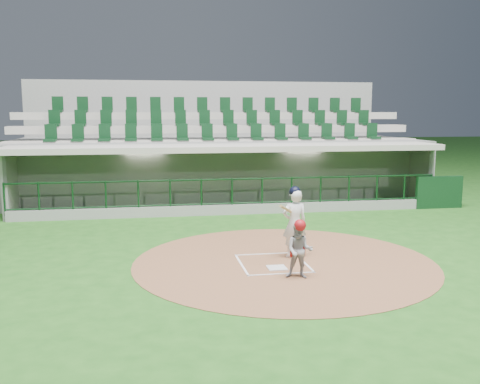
# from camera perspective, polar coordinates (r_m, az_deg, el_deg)

# --- Properties ---
(ground) EXTENTS (120.00, 120.00, 0.00)m
(ground) POSITION_cam_1_polar(r_m,az_deg,el_deg) (13.05, 3.21, -7.30)
(ground) COLOR #1C4F16
(ground) RESTS_ON ground
(dirt_circle) EXTENTS (7.20, 7.20, 0.01)m
(dirt_circle) POSITION_cam_1_polar(r_m,az_deg,el_deg) (12.93, 4.72, -7.44)
(dirt_circle) COLOR brown
(dirt_circle) RESTS_ON ground
(home_plate) EXTENTS (0.43, 0.43, 0.02)m
(home_plate) POSITION_cam_1_polar(r_m,az_deg,el_deg) (12.39, 3.94, -8.06)
(home_plate) COLOR silver
(home_plate) RESTS_ON dirt_circle
(batter_box_chalk) EXTENTS (1.55, 1.80, 0.01)m
(batter_box_chalk) POSITION_cam_1_polar(r_m,az_deg,el_deg) (12.76, 3.52, -7.58)
(batter_box_chalk) COLOR white
(batter_box_chalk) RESTS_ON ground
(dugout_structure) EXTENTS (16.40, 3.70, 3.00)m
(dugout_structure) POSITION_cam_1_polar(r_m,az_deg,el_deg) (20.45, -1.07, 1.21)
(dugout_structure) COLOR slate
(dugout_structure) RESTS_ON ground
(seating_deck) EXTENTS (17.00, 6.72, 5.15)m
(seating_deck) POSITION_cam_1_polar(r_m,az_deg,el_deg) (23.41, -2.73, 3.28)
(seating_deck) COLOR slate
(seating_deck) RESTS_ON ground
(batter) EXTENTS (0.85, 0.85, 1.76)m
(batter) POSITION_cam_1_polar(r_m,az_deg,el_deg) (13.15, 5.82, -3.18)
(batter) COLOR white
(batter) RESTS_ON dirt_circle
(catcher) EXTENTS (0.71, 0.63, 1.28)m
(catcher) POSITION_cam_1_polar(r_m,az_deg,el_deg) (11.58, 6.36, -6.10)
(catcher) COLOR #99999F
(catcher) RESTS_ON dirt_circle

